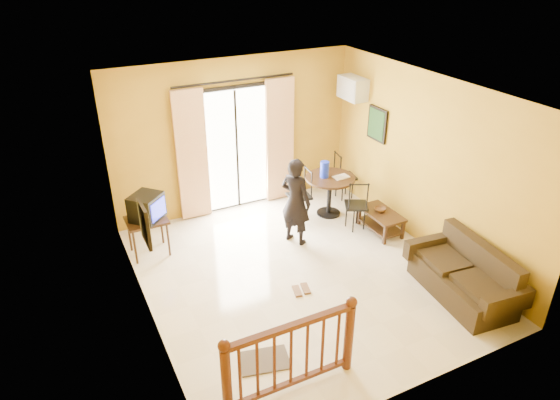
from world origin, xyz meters
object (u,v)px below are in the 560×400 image
dining_table (330,185)px  standing_person (296,201)px  sofa (465,277)px  coffee_table (381,219)px  television (147,207)px

dining_table → standing_person: bearing=-150.8°
standing_person → sofa: bearing=-176.2°
sofa → standing_person: (-1.47, 2.34, 0.46)m
dining_table → coffee_table: 1.11m
dining_table → coffee_table: (0.47, -0.94, -0.34)m
standing_person → dining_table: bearing=-89.3°
dining_table → standing_person: (-1.00, -0.56, 0.16)m
sofa → dining_table: bearing=105.4°
sofa → standing_person: size_ratio=1.14×
dining_table → sofa: size_ratio=0.52×
coffee_table → standing_person: standing_person is taller
standing_person → coffee_table: bearing=-133.0°
television → sofa: (3.72, -3.05, -0.54)m
dining_table → television: bearing=177.2°
dining_table → coffee_table: bearing=-63.3°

